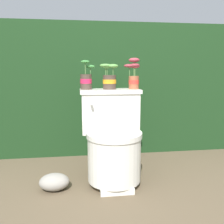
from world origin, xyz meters
name	(u,v)px	position (x,y,z in m)	size (l,w,h in m)	color
ground_plane	(114,182)	(0.00, 0.00, 0.00)	(12.00, 12.00, 0.00)	brown
hedge_backdrop	(100,87)	(0.00, 1.15, 0.65)	(3.53, 1.04, 1.29)	#193819
toilet	(113,140)	(-0.01, 0.05, 0.32)	(0.47, 0.55, 0.69)	silver
potted_plant_left	(86,79)	(-0.19, 0.21, 0.77)	(0.12, 0.10, 0.22)	#47382D
potted_plant_midleft	(109,79)	(-0.01, 0.20, 0.78)	(0.14, 0.11, 0.20)	#47382D
potted_plant_middle	(134,75)	(0.18, 0.19, 0.80)	(0.13, 0.08, 0.25)	#9E5638
garden_stone	(54,182)	(-0.44, -0.06, 0.06)	(0.21, 0.17, 0.12)	gray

